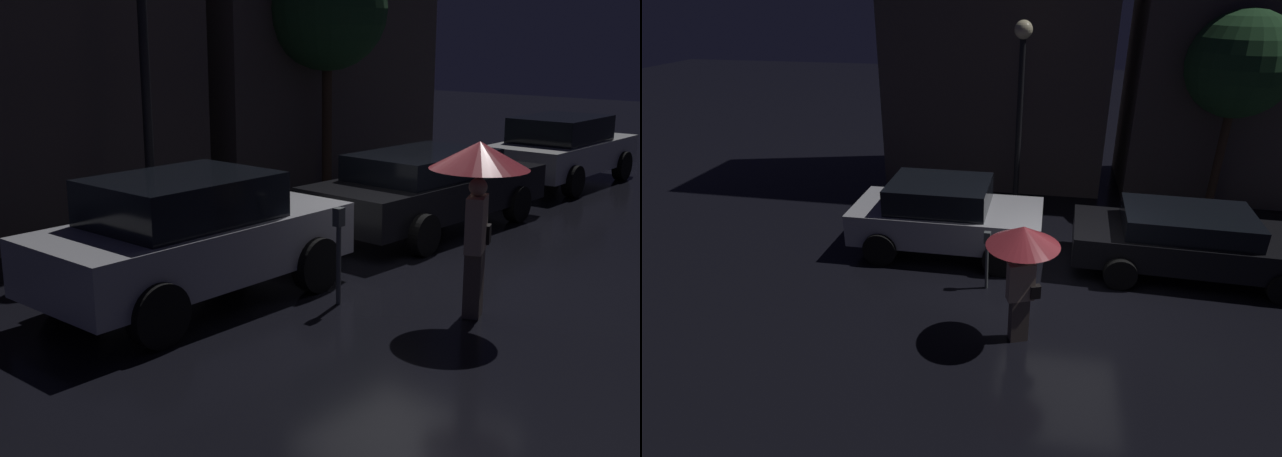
% 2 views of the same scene
% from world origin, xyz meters
% --- Properties ---
extents(ground_plane, '(60.00, 60.00, 0.00)m').
position_xyz_m(ground_plane, '(0.00, 0.00, 0.00)').
color(ground_plane, black).
extents(parked_car_silver, '(4.00, 1.97, 1.57)m').
position_xyz_m(parked_car_silver, '(-2.60, 1.40, 0.82)').
color(parked_car_silver, '#B7B7BF').
rests_on(parked_car_silver, ground).
extents(parked_car_black, '(4.69, 1.98, 1.31)m').
position_xyz_m(parked_car_black, '(2.37, 1.33, 0.71)').
color(parked_car_black, black).
rests_on(parked_car_black, ground).
extents(parked_car_white, '(4.09, 1.91, 1.46)m').
position_xyz_m(parked_car_white, '(7.74, 1.48, 0.76)').
color(parked_car_white, silver).
rests_on(parked_car_white, ground).
extents(pedestrian_with_umbrella, '(1.12, 1.12, 2.03)m').
position_xyz_m(pedestrian_with_umbrella, '(-0.80, -1.44, 1.65)').
color(pedestrian_with_umbrella, '#66564C').
rests_on(pedestrian_with_umbrella, ground).
extents(parking_meter, '(0.12, 0.10, 1.19)m').
position_xyz_m(parking_meter, '(-1.52, -0.01, 0.74)').
color(parking_meter, '#4C5154').
rests_on(parking_meter, ground).
extents(street_lamp_near, '(0.41, 0.41, 4.56)m').
position_xyz_m(street_lamp_near, '(-1.30, 3.89, 3.14)').
color(street_lamp_near, black).
rests_on(street_lamp_near, ground).
extents(street_tree, '(2.37, 2.37, 4.82)m').
position_xyz_m(street_tree, '(3.56, 4.56, 3.62)').
color(street_tree, '#473323').
rests_on(street_tree, ground).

